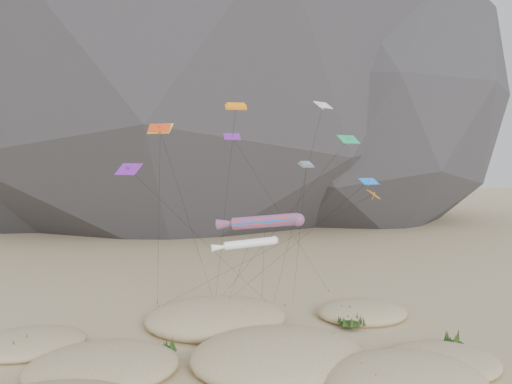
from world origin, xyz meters
TOP-DOWN VIEW (x-y plane):
  - dunes at (-2.13, 4.30)m, footprint 47.35×37.08m
  - dune_grass at (-0.79, 3.81)m, footprint 43.66×29.56m
  - kite_stakes at (2.56, 23.52)m, footprint 23.55×5.74m
  - rainbow_tube_kite at (1.85, 8.95)m, footprint 8.12×15.73m
  - white_tube_kite at (0.21, 8.45)m, footprint 6.57×12.20m
  - orange_parafoil at (0.08, 13.18)m, footprint 2.27×10.92m
  - multi_parafoil at (7.93, 13.56)m, footprint 2.78×10.92m
  - delta_kites at (2.94, 12.81)m, footprint 27.72×19.40m

SIDE VIEW (x-z plane):
  - kite_stakes at x=2.56m, z-range 0.00..0.30m
  - dunes at x=-2.13m, z-range -1.12..2.54m
  - dune_grass at x=-0.79m, z-range 0.11..1.58m
  - white_tube_kite at x=0.21m, z-range 4.81..15.74m
  - rainbow_tube_kite at x=1.85m, z-range 5.66..18.95m
  - multi_parafoil at x=7.93m, z-range 8.45..26.66m
  - delta_kites at x=2.94m, z-range 6.30..31.36m
  - orange_parafoil at x=0.08m, z-range 11.34..35.60m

